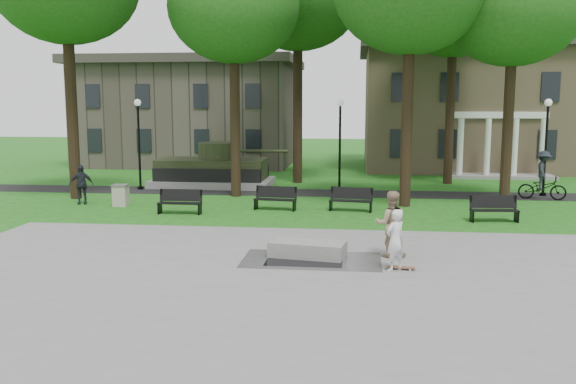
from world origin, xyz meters
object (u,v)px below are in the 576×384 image
(friend_watching, at_px, (391,224))
(park_bench_0, at_px, (180,201))
(cyclist, at_px, (543,180))
(skateboarder, at_px, (395,240))
(trash_bin, at_px, (121,195))
(concrete_block, at_px, (308,249))

(friend_watching, bearing_deg, park_bench_0, -41.49)
(cyclist, distance_m, park_bench_0, 16.88)
(friend_watching, xyz_separation_m, park_bench_0, (-8.22, 6.30, -0.48))
(cyclist, bearing_deg, skateboarder, 163.02)
(cyclist, relative_size, trash_bin, 2.41)
(concrete_block, bearing_deg, trash_bin, 137.74)
(park_bench_0, distance_m, trash_bin, 3.53)
(concrete_block, distance_m, friend_watching, 2.56)
(concrete_block, relative_size, skateboarder, 1.30)
(skateboarder, relative_size, friend_watching, 0.86)
(concrete_block, relative_size, friend_watching, 1.12)
(skateboarder, bearing_deg, cyclist, -162.47)
(concrete_block, xyz_separation_m, friend_watching, (2.43, 0.27, 0.76))
(friend_watching, height_order, cyclist, cyclist)
(skateboarder, relative_size, park_bench_0, 0.94)
(skateboarder, bearing_deg, concrete_block, -69.58)
(skateboarder, distance_m, park_bench_0, 11.39)
(concrete_block, height_order, park_bench_0, park_bench_0)
(concrete_block, xyz_separation_m, cyclist, (10.15, 12.12, 0.70))
(park_bench_0, bearing_deg, cyclist, 19.57)
(concrete_block, relative_size, trash_bin, 2.29)
(skateboarder, height_order, park_bench_0, skateboarder)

